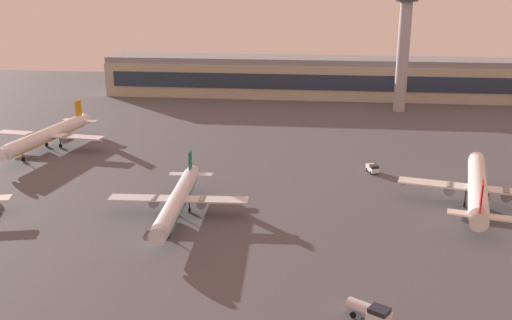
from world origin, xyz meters
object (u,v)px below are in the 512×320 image
airplane_terminal_side (478,187)px  fuel_truck (370,311)px  control_tower (404,37)px  airplane_mid_apron (178,199)px  baggage_tractor (373,168)px  airplane_far_stand (48,135)px

airplane_terminal_side → fuel_truck: size_ratio=6.45×
airplane_terminal_side → fuel_truck: airplane_terminal_side is taller
control_tower → fuel_truck: size_ratio=7.42×
airplane_mid_apron → fuel_truck: (35.98, -33.69, -2.18)m
control_tower → airplane_mid_apron: bearing=-117.4°
airplane_terminal_side → baggage_tractor: 28.40m
airplane_mid_apron → airplane_far_stand: size_ratio=0.86×
airplane_mid_apron → airplane_far_stand: airplane_far_stand is taller
control_tower → airplane_far_stand: control_tower is taller
control_tower → airplane_far_stand: (-106.08, -65.55, -23.25)m
airplane_far_stand → baggage_tractor: bearing=179.4°
airplane_terminal_side → airplane_far_stand: (-110.85, 30.69, 0.05)m
airplane_terminal_side → airplane_far_stand: bearing=177.5°
airplane_mid_apron → airplane_far_stand: 66.01m
airplane_far_stand → baggage_tractor: (90.60, -10.98, -2.95)m
airplane_terminal_side → fuel_truck: (-25.61, -46.95, -2.72)m
airplane_far_stand → fuel_truck: bearing=144.0°
control_tower → airplane_terminal_side: size_ratio=1.15×
control_tower → airplane_far_stand: 126.85m
fuel_truck → airplane_mid_apron: bearing=-101.6°
control_tower → airplane_terminal_side: bearing=-87.2°
airplane_far_stand → fuel_truck: airplane_far_stand is taller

